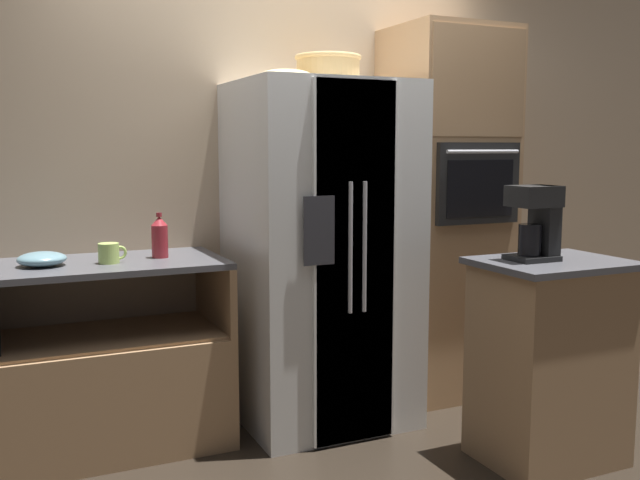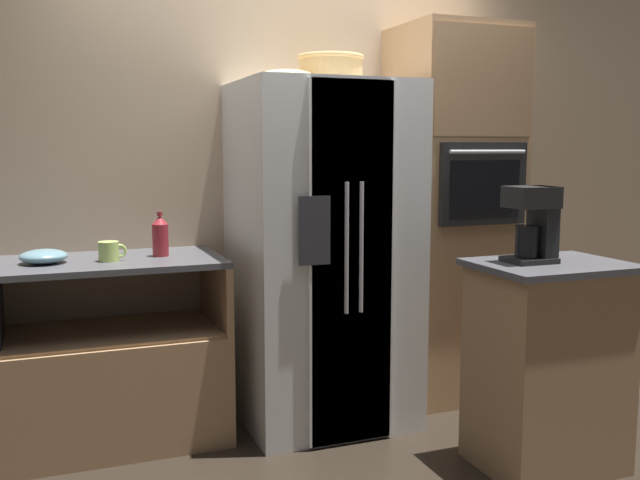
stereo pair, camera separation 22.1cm
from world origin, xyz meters
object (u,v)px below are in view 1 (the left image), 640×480
at_px(wicker_basket, 328,69).
at_px(coffee_maker, 537,219).
at_px(refrigerator, 321,254).
at_px(wall_oven, 445,213).
at_px(mug, 109,253).
at_px(bottle_tall, 160,237).
at_px(mixing_bowl, 42,259).
at_px(fruit_bowl, 286,75).

xyz_separation_m(wicker_basket, coffee_maker, (0.58, -0.99, -0.74)).
height_order(refrigerator, wall_oven, wall_oven).
bearing_deg(mug, bottle_tall, 16.21).
bearing_deg(mixing_bowl, refrigerator, -2.80).
bearing_deg(wicker_basket, refrigerator, -130.40).
height_order(mug, mixing_bowl, mug).
xyz_separation_m(wall_oven, coffee_maker, (-0.18, -0.99, 0.06)).
height_order(wall_oven, bottle_tall, wall_oven).
bearing_deg(bottle_tall, wicker_basket, 0.28).
height_order(wicker_basket, mixing_bowl, wicker_basket).
height_order(mug, coffee_maker, coffee_maker).
bearing_deg(bottle_tall, fruit_bowl, -7.12).
height_order(wall_oven, fruit_bowl, wall_oven).
bearing_deg(wicker_basket, mixing_bowl, -178.59).
relative_size(fruit_bowl, coffee_maker, 0.77).
distance_m(wicker_basket, fruit_bowl, 0.29).
bearing_deg(refrigerator, wicker_basket, 49.60).
xyz_separation_m(fruit_bowl, coffee_maker, (0.86, -0.91, -0.68)).
relative_size(refrigerator, wicker_basket, 5.06).
height_order(wall_oven, mixing_bowl, wall_oven).
xyz_separation_m(wicker_basket, mug, (-1.17, -0.08, -0.91)).
height_order(refrigerator, bottle_tall, refrigerator).
relative_size(wall_oven, wicker_basket, 6.03).
distance_m(wicker_basket, mug, 1.48).
bearing_deg(coffee_maker, wall_oven, 79.46).
relative_size(wicker_basket, mixing_bowl, 1.62).
height_order(wall_oven, wicker_basket, wall_oven).
xyz_separation_m(bottle_tall, coffee_maker, (1.50, -0.99, 0.12)).
distance_m(mug, mixing_bowl, 0.30).
xyz_separation_m(wall_oven, bottle_tall, (-1.68, -0.01, -0.05)).
height_order(wall_oven, coffee_maker, wall_oven).
distance_m(wall_oven, wicker_basket, 1.11).
distance_m(fruit_bowl, coffee_maker, 1.42).
xyz_separation_m(wicker_basket, mixing_bowl, (-1.47, -0.04, -0.92)).
distance_m(wicker_basket, coffee_maker, 1.37).
height_order(fruit_bowl, bottle_tall, fruit_bowl).
xyz_separation_m(refrigerator, mixing_bowl, (-1.38, 0.07, 0.06)).
bearing_deg(mixing_bowl, mug, -8.12).
bearing_deg(wall_oven, coffee_maker, -100.54).
distance_m(fruit_bowl, mixing_bowl, 1.48).
bearing_deg(wicker_basket, bottle_tall, -179.72).
bearing_deg(bottle_tall, refrigerator, -6.79).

